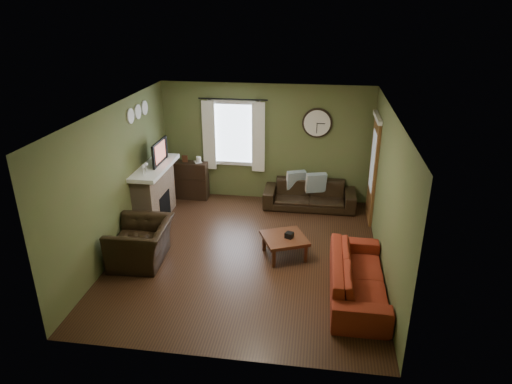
# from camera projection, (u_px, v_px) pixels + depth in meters

# --- Properties ---
(floor) EXTENTS (4.60, 5.20, 0.00)m
(floor) POSITION_uv_depth(u_px,v_px,m) (247.00, 254.00, 8.18)
(floor) COLOR #351F12
(floor) RESTS_ON ground
(ceiling) EXTENTS (4.60, 5.20, 0.00)m
(ceiling) POSITION_uv_depth(u_px,v_px,m) (246.00, 111.00, 7.17)
(ceiling) COLOR white
(ceiling) RESTS_ON ground
(wall_left) EXTENTS (0.00, 5.20, 2.60)m
(wall_left) POSITION_uv_depth(u_px,v_px,m) (117.00, 180.00, 7.98)
(wall_left) COLOR #545D32
(wall_left) RESTS_ON ground
(wall_right) EXTENTS (0.00, 5.20, 2.60)m
(wall_right) POSITION_uv_depth(u_px,v_px,m) (387.00, 195.00, 7.37)
(wall_right) COLOR #545D32
(wall_right) RESTS_ON ground
(wall_back) EXTENTS (4.60, 0.00, 2.60)m
(wall_back) POSITION_uv_depth(u_px,v_px,m) (266.00, 143.00, 10.05)
(wall_back) COLOR #545D32
(wall_back) RESTS_ON ground
(wall_front) EXTENTS (4.60, 0.00, 2.60)m
(wall_front) POSITION_uv_depth(u_px,v_px,m) (211.00, 271.00, 5.30)
(wall_front) COLOR #545D32
(wall_front) RESTS_ON ground
(fireplace) EXTENTS (0.40, 1.40, 1.10)m
(fireplace) POSITION_uv_depth(u_px,v_px,m) (155.00, 194.00, 9.29)
(fireplace) COLOR #9F7F64
(fireplace) RESTS_ON floor
(firebox) EXTENTS (0.04, 0.60, 0.55)m
(firebox) POSITION_uv_depth(u_px,v_px,m) (165.00, 206.00, 9.36)
(firebox) COLOR black
(firebox) RESTS_ON fireplace
(mantel) EXTENTS (0.58, 1.60, 0.08)m
(mantel) POSITION_uv_depth(u_px,v_px,m) (153.00, 167.00, 9.06)
(mantel) COLOR white
(mantel) RESTS_ON fireplace
(tv) EXTENTS (0.08, 0.60, 0.35)m
(tv) POSITION_uv_depth(u_px,v_px,m) (156.00, 155.00, 9.11)
(tv) COLOR black
(tv) RESTS_ON mantel
(tv_screen) EXTENTS (0.02, 0.62, 0.36)m
(tv_screen) POSITION_uv_depth(u_px,v_px,m) (160.00, 152.00, 9.08)
(tv_screen) COLOR #994C3F
(tv_screen) RESTS_ON mantel
(medallion_left) EXTENTS (0.28, 0.28, 0.03)m
(medallion_left) POSITION_uv_depth(u_px,v_px,m) (131.00, 116.00, 8.34)
(medallion_left) COLOR white
(medallion_left) RESTS_ON wall_left
(medallion_mid) EXTENTS (0.28, 0.28, 0.03)m
(medallion_mid) POSITION_uv_depth(u_px,v_px,m) (138.00, 112.00, 8.66)
(medallion_mid) COLOR white
(medallion_mid) RESTS_ON wall_left
(medallion_right) EXTENTS (0.28, 0.28, 0.03)m
(medallion_right) POSITION_uv_depth(u_px,v_px,m) (145.00, 108.00, 8.97)
(medallion_right) COLOR white
(medallion_right) RESTS_ON wall_left
(window_pane) EXTENTS (1.00, 0.02, 1.30)m
(window_pane) POSITION_uv_depth(u_px,v_px,m) (234.00, 133.00, 10.04)
(window_pane) COLOR silver
(window_pane) RESTS_ON wall_back
(curtain_rod) EXTENTS (0.03, 0.03, 1.50)m
(curtain_rod) POSITION_uv_depth(u_px,v_px,m) (233.00, 99.00, 9.65)
(curtain_rod) COLOR black
(curtain_rod) RESTS_ON wall_back
(curtain_left) EXTENTS (0.28, 0.04, 1.55)m
(curtain_left) POSITION_uv_depth(u_px,v_px,m) (209.00, 136.00, 10.04)
(curtain_left) COLOR white
(curtain_left) RESTS_ON wall_back
(curtain_right) EXTENTS (0.28, 0.04, 1.55)m
(curtain_right) POSITION_uv_depth(u_px,v_px,m) (258.00, 138.00, 9.90)
(curtain_right) COLOR white
(curtain_right) RESTS_ON wall_back
(wall_clock) EXTENTS (0.64, 0.06, 0.64)m
(wall_clock) POSITION_uv_depth(u_px,v_px,m) (317.00, 123.00, 9.66)
(wall_clock) COLOR white
(wall_clock) RESTS_ON wall_back
(door) EXTENTS (0.05, 0.90, 2.10)m
(door) POSITION_uv_depth(u_px,v_px,m) (373.00, 170.00, 9.16)
(door) COLOR brown
(door) RESTS_ON floor
(bookshelf) EXTENTS (0.72, 0.31, 0.86)m
(bookshelf) POSITION_uv_depth(u_px,v_px,m) (192.00, 180.00, 10.36)
(bookshelf) COLOR black
(bookshelf) RESTS_ON floor
(book) EXTENTS (0.24, 0.26, 0.02)m
(book) POSITION_uv_depth(u_px,v_px,m) (194.00, 158.00, 10.14)
(book) COLOR #4C2717
(book) RESTS_ON bookshelf
(sofa_brown) EXTENTS (1.97, 0.77, 0.58)m
(sofa_brown) POSITION_uv_depth(u_px,v_px,m) (309.00, 195.00, 9.93)
(sofa_brown) COLOR black
(sofa_brown) RESTS_ON floor
(pillow_left) EXTENTS (0.45, 0.25, 0.44)m
(pillow_left) POSITION_uv_depth(u_px,v_px,m) (316.00, 183.00, 9.89)
(pillow_left) COLOR #8FA4AD
(pillow_left) RESTS_ON sofa_brown
(pillow_right) EXTENTS (0.43, 0.27, 0.42)m
(pillow_right) POSITION_uv_depth(u_px,v_px,m) (296.00, 180.00, 10.05)
(pillow_right) COLOR #8FA4AD
(pillow_right) RESTS_ON sofa_brown
(sofa_red) EXTENTS (0.82, 2.10, 0.61)m
(sofa_red) POSITION_uv_depth(u_px,v_px,m) (358.00, 277.00, 6.97)
(sofa_red) COLOR maroon
(sofa_red) RESTS_ON floor
(armchair) EXTENTS (1.02, 1.15, 0.71)m
(armchair) POSITION_uv_depth(u_px,v_px,m) (141.00, 243.00, 7.84)
(armchair) COLOR black
(armchair) RESTS_ON floor
(coffee_table) EXTENTS (0.94, 0.94, 0.38)m
(coffee_table) POSITION_uv_depth(u_px,v_px,m) (284.00, 246.00, 8.05)
(coffee_table) COLOR #4C2717
(coffee_table) RESTS_ON floor
(tissue_box) EXTENTS (0.16, 0.16, 0.10)m
(tissue_box) POSITION_uv_depth(u_px,v_px,m) (289.00, 237.00, 7.95)
(tissue_box) COLOR black
(tissue_box) RESTS_ON coffee_table
(wine_glass_a) EXTENTS (0.07, 0.07, 0.21)m
(wine_glass_a) POSITION_uv_depth(u_px,v_px,m) (143.00, 170.00, 8.49)
(wine_glass_a) COLOR white
(wine_glass_a) RESTS_ON mantel
(wine_glass_b) EXTENTS (0.07, 0.07, 0.20)m
(wine_glass_b) POSITION_uv_depth(u_px,v_px,m) (146.00, 168.00, 8.61)
(wine_glass_b) COLOR white
(wine_glass_b) RESTS_ON mantel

